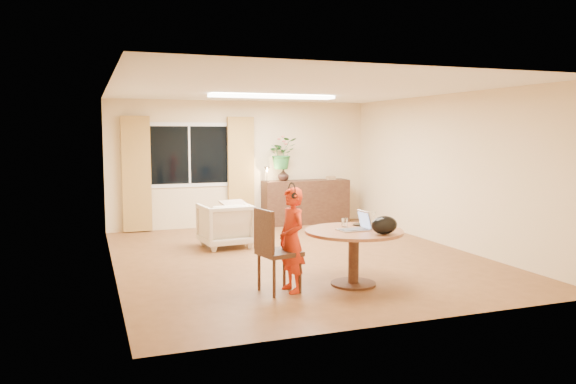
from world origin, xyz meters
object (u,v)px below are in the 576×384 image
Objects in this scene: armchair at (225,225)px; dining_chair at (279,250)px; child at (292,240)px; sideboard at (306,202)px; dining_table at (354,242)px.

dining_chair is at bearing 84.42° from armchair.
child reaches higher than dining_chair.
sideboard is (2.08, 4.77, -0.17)m from child.
dining_table is at bearing 103.16° from armchair.
armchair is (-0.13, 2.95, -0.26)m from child.
child is at bearing -113.54° from sideboard.
armchair reaches higher than dining_table.
dining_chair is 2.92m from armchair.
armchair is at bearing 175.36° from child.
dining_table is at bearing 83.30° from child.
sideboard is at bearing -145.61° from armchair.
child is 5.20m from sideboard.
child is 2.96m from armchair.
dining_chair reaches higher than dining_table.
child is at bearing 87.36° from armchair.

